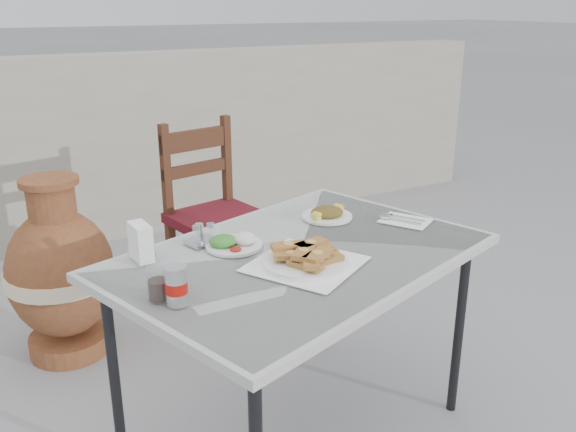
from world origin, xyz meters
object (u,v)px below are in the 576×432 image
soda_can (176,285)px  salad_chopped_plate (327,214)px  chair (214,214)px  terracotta_urn (61,274)px  salad_rice_plate (233,242)px  condiment_caddy (202,236)px  cafe_table (299,265)px  pide_plate (306,256)px  cola_glass (159,285)px  napkin_holder (141,242)px

soda_can → salad_chopped_plate: bearing=28.8°
chair → terracotta_urn: (-0.77, -0.12, -0.11)m
salad_rice_plate → condiment_caddy: bearing=133.8°
cafe_table → pide_plate: bearing=-109.6°
salad_rice_plate → cola_glass: cola_glass is taller
salad_rice_plate → napkin_holder: napkin_holder is taller
chair → soda_can: bearing=-127.5°
soda_can → terracotta_urn: size_ratio=0.13×
condiment_caddy → napkin_holder: bearing=-170.2°
napkin_holder → salad_chopped_plate: bearing=-0.3°
salad_chopped_plate → terracotta_urn: terracotta_urn is taller
pide_plate → cola_glass: 0.47m
cafe_table → cola_glass: bearing=-167.7°
condiment_caddy → cafe_table: bearing=-40.4°
salad_chopped_plate → cafe_table: bearing=-137.1°
pide_plate → napkin_holder: 0.52m
salad_chopped_plate → soda_can: size_ratio=1.73×
chair → terracotta_urn: size_ratio=1.16×
soda_can → cola_glass: 0.06m
cafe_table → cola_glass: 0.53m
napkin_holder → salad_rice_plate: bearing=-13.2°
cafe_table → napkin_holder: bearing=159.2°
chair → cola_glass: bearing=-129.7°
salad_rice_plate → cafe_table: bearing=-37.4°
soda_can → cafe_table: bearing=19.1°
cafe_table → salad_rice_plate: (-0.18, 0.14, 0.07)m
salad_chopped_plate → salad_rice_plate: bearing=-166.9°
cafe_table → terracotta_urn: (-0.63, 1.00, -0.30)m
salad_chopped_plate → napkin_holder: 0.73m
soda_can → pide_plate: bearing=8.1°
napkin_holder → cola_glass: bearing=-101.3°
pide_plate → salad_rice_plate: 0.28m
cafe_table → terracotta_urn: bearing=122.1°
soda_can → chair: bearing=64.4°
salad_rice_plate → terracotta_urn: 1.05m
cafe_table → chair: chair is taller
salad_chopped_plate → terracotta_urn: (-0.88, 0.77, -0.37)m
salad_chopped_plate → cola_glass: cola_glass is taller
chair → cafe_table: bearing=-109.3°
pide_plate → salad_rice_plate: bearing=120.6°
pide_plate → terracotta_urn: terracotta_urn is taller
salad_chopped_plate → chair: chair is taller
cola_glass → chair: size_ratio=0.10×
salad_chopped_plate → soda_can: bearing=-151.2°
chair → terracotta_urn: chair is taller
cola_glass → pide_plate: bearing=1.1°
salad_chopped_plate → soda_can: soda_can is taller
soda_can → chair: size_ratio=0.12×
cola_glass → terracotta_urn: (-0.12, 1.11, -0.40)m
condiment_caddy → terracotta_urn: bearing=115.4°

